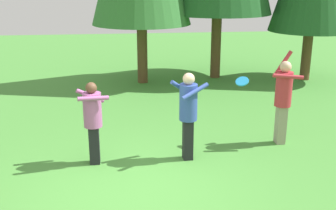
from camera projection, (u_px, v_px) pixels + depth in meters
The scene contains 5 objects.
ground_plane at pixel (136, 188), 6.93m from camera, with size 40.00×40.00×0.00m, color #478C38.
person_thrower at pixel (283, 95), 8.51m from camera, with size 0.62×0.52×1.96m.
person_catcher at pixel (188, 109), 7.77m from camera, with size 0.72×0.68×1.71m.
person_bystander at pixel (93, 116), 7.60m from camera, with size 0.62×0.58×1.58m.
frisbee at pixel (242, 81), 8.38m from camera, with size 0.36×0.36×0.16m.
Camera 1 is at (-0.21, -6.23, 3.39)m, focal length 44.10 mm.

